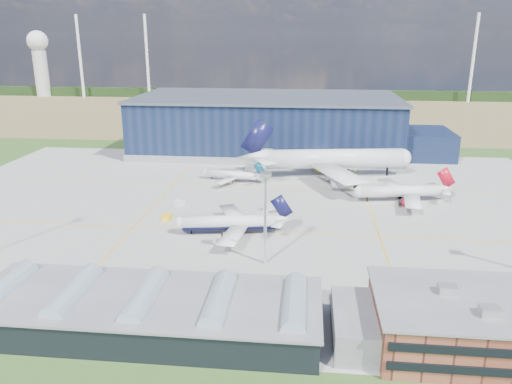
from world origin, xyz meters
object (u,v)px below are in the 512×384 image
airliner_widebody (334,149)px  gse_tug_c (319,169)px  light_mast_center (265,204)px  hangar (273,126)px  gse_cart_b (180,203)px  ops_building (506,325)px  airliner_red (400,185)px  airstair (387,282)px  gse_tug_b (293,295)px  gse_van_a (271,208)px  airliner_navy (229,215)px  gse_van_c (421,299)px  airliner_regional (231,171)px  gse_tug_a (167,217)px  car_b (410,306)px

airliner_widebody → gse_tug_c: (-5.51, 7.15, -10.37)m
gse_tug_c → light_mast_center: bearing=-86.0°
hangar → gse_cart_b: (-24.51, -84.06, -10.88)m
ops_building → airliner_red: (-4.45, 82.00, 0.85)m
airliner_widebody → airstair: (7.88, -90.20, -9.70)m
airstair → gse_tug_b: bearing=175.2°
gse_cart_b → gse_van_a: bearing=-69.3°
airliner_red → airliner_navy: bearing=24.6°
airliner_navy → airliner_red: 62.38m
airliner_widebody → gse_tug_c: size_ratio=19.01×
gse_van_a → gse_tug_c: gse_van_a is taller
ops_building → gse_van_c: (-11.32, 14.00, -3.57)m
ops_building → airliner_regional: ops_building is taller
light_mast_center → gse_tug_b: (7.36, -16.00, -14.77)m
ops_building → gse_cart_b: 104.43m
gse_tug_c → gse_van_c: 105.76m
gse_tug_a → gse_tug_c: size_ratio=1.04×
airliner_widebody → gse_tug_c: 13.75m
light_mast_center → airliner_red: (40.56, 52.00, -9.79)m
airliner_widebody → gse_tug_a: 75.55m
gse_van_a → airliner_widebody: bearing=-0.0°
hangar → gse_tug_b: hangar is taller
airliner_regional → car_b: 101.43m
gse_van_c → airstair: 8.89m
ops_building → gse_cart_b: bearing=137.3°
airstair → gse_tug_a: bearing=125.9°
light_mast_center → gse_van_a: (-1.26, 37.62, -14.34)m
airliner_widebody → car_b: airliner_widebody is taller
airliner_widebody → gse_tug_a: airliner_widebody is taller
light_mast_center → airliner_navy: (-11.74, 18.00, -9.95)m
gse_tug_a → gse_cart_b: 13.62m
airliner_widebody → airstair: size_ratio=15.12×
hangar → gse_tug_b: (14.55, -140.80, -10.95)m
gse_tug_a → gse_van_a: bearing=18.5°
airliner_widebody → light_mast_center: bearing=-112.6°
gse_tug_a → gse_tug_b: gse_tug_a is taller
gse_tug_c → gse_cart_b: gse_tug_c is taller
gse_tug_b → airliner_regional: bearing=112.7°
airliner_regional → gse_van_c: bearing=134.3°
gse_tug_a → gse_van_a: gse_van_a is taller
airliner_red → car_b: bearing=74.0°
gse_van_c → airliner_regional: bearing=27.1°
hangar → airliner_regional: 56.56m
light_mast_center → airliner_regional: bearing=105.2°
hangar → airliner_regional: bearing=-102.2°
car_b → gse_tug_a: bearing=64.1°
gse_tug_a → light_mast_center: bearing=-40.2°
airliner_navy → gse_van_c: size_ratio=6.59×
airliner_navy → airliner_regional: (-7.31, 52.00, -1.29)m
airliner_red → gse_tug_b: bearing=55.5°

